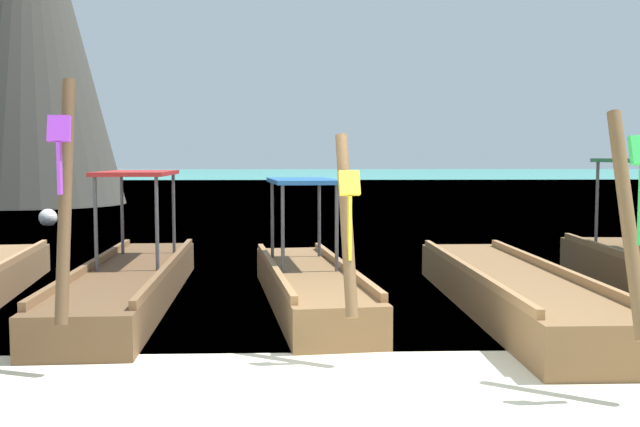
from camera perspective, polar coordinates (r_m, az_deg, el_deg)
The scene contains 7 objects.
ground at distance 6.60m, azimuth 1.05°, elevation -13.23°, with size 120.00×120.00×0.00m, color beige.
sea_water at distance 67.43m, azimuth -1.88°, elevation 2.66°, with size 120.00×120.00×0.00m, color #2DB29E.
longtail_boat_violet_ribbon at distance 10.48m, azimuth -14.55°, elevation -5.04°, with size 1.38×6.54×2.75m.
longtail_boat_yellow_ribbon at distance 9.99m, azimuth -0.88°, elevation -5.36°, with size 1.62×5.59×2.24m.
longtail_boat_green_ribbon at distance 9.86m, azimuth 14.57°, elevation -5.82°, with size 1.23×6.70×2.42m.
karst_rock at distance 34.25m, azimuth -21.81°, elevation 13.56°, with size 7.64×7.64×15.74m.
mooring_buoy_near at distance 22.59m, azimuth -20.34°, elevation -0.31°, with size 0.52×0.52×0.52m.
Camera 1 is at (-0.36, -6.29, 2.00)m, focal length 41.28 mm.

